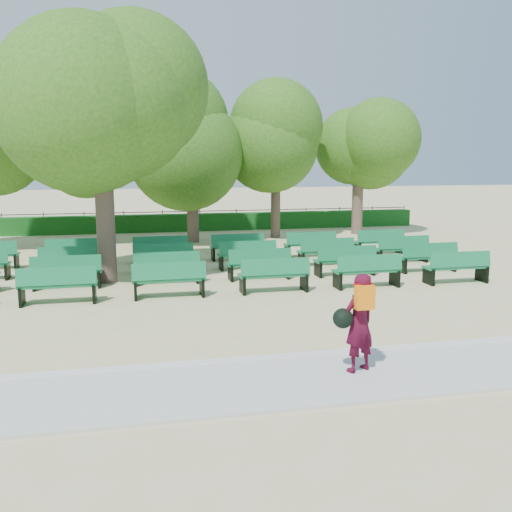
{
  "coord_description": "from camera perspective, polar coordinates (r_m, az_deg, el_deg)",
  "views": [
    {
      "loc": [
        -2.75,
        -16.22,
        3.74
      ],
      "look_at": [
        0.66,
        -1.0,
        1.1
      ],
      "focal_mm": 40.0,
      "sensor_mm": 36.0,
      "label": 1
    }
  ],
  "objects": [
    {
      "name": "ground",
      "position": [
        16.87,
        -2.94,
        -3.21
      ],
      "size": [
        120.0,
        120.0,
        0.0
      ],
      "primitive_type": "plane",
      "color": "#C8BB85"
    },
    {
      "name": "paving",
      "position": [
        9.95,
        4.44,
        -12.3
      ],
      "size": [
        30.0,
        2.2,
        0.06
      ],
      "primitive_type": "cube",
      "color": "beige",
      "rests_on": "ground"
    },
    {
      "name": "curb",
      "position": [
        10.98,
        2.65,
        -10.04
      ],
      "size": [
        30.0,
        0.12,
        0.1
      ],
      "primitive_type": "cube",
      "color": "silver",
      "rests_on": "ground"
    },
    {
      "name": "hedge",
      "position": [
        30.52,
        -7.4,
        3.34
      ],
      "size": [
        26.0,
        0.7,
        0.9
      ],
      "primitive_type": "cube",
      "color": "#175B1B",
      "rests_on": "ground"
    },
    {
      "name": "fence",
      "position": [
        30.97,
        -7.45,
        2.59
      ],
      "size": [
        26.0,
        0.1,
        1.02
      ],
      "primitive_type": null,
      "color": "black",
      "rests_on": "ground"
    },
    {
      "name": "tree_line",
      "position": [
        26.63,
        -6.58,
        1.47
      ],
      "size": [
        21.8,
        6.8,
        7.04
      ],
      "primitive_type": null,
      "color": "#39681C",
      "rests_on": "ground"
    },
    {
      "name": "bench_array",
      "position": [
        18.69,
        -4.71,
        -1.65
      ],
      "size": [
        2.04,
        0.79,
        1.26
      ],
      "rotation": [
        0.0,
        0.0,
        -0.09
      ],
      "color": "#137140",
      "rests_on": "ground"
    },
    {
      "name": "tree_among",
      "position": [
        17.91,
        -15.28,
        13.98
      ],
      "size": [
        5.77,
        5.77,
        7.83
      ],
      "color": "brown",
      "rests_on": "ground"
    },
    {
      "name": "person",
      "position": [
        10.12,
        10.17,
        -6.46
      ],
      "size": [
        0.88,
        0.63,
        1.75
      ],
      "rotation": [
        0.0,
        0.0,
        3.54
      ],
      "color": "#42091D",
      "rests_on": "ground"
    }
  ]
}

